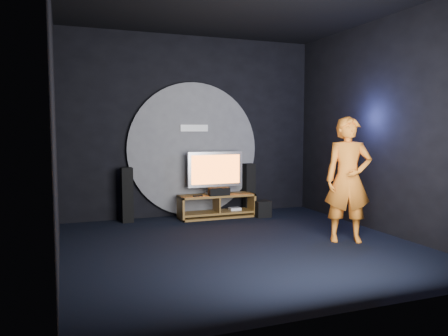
{
  "coord_description": "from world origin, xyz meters",
  "views": [
    {
      "loc": [
        -2.43,
        -5.77,
        1.7
      ],
      "look_at": [
        0.12,
        1.05,
        1.05
      ],
      "focal_mm": 35.0,
      "sensor_mm": 36.0,
      "label": 1
    }
  ],
  "objects_px": {
    "media_console": "(217,207)",
    "tv": "(215,171)",
    "tower_speaker_left": "(127,195)",
    "tower_speaker_right": "(249,188)",
    "player": "(348,180)",
    "subwoofer": "(262,209)"
  },
  "relations": [
    {
      "from": "media_console",
      "to": "tv",
      "type": "xyz_separation_m",
      "value": [
        -0.01,
        0.07,
        0.7
      ]
    },
    {
      "from": "tower_speaker_left",
      "to": "tower_speaker_right",
      "type": "bearing_deg",
      "value": 0.98
    },
    {
      "from": "tower_speaker_right",
      "to": "media_console",
      "type": "bearing_deg",
      "value": -163.5
    },
    {
      "from": "media_console",
      "to": "player",
      "type": "height_order",
      "value": "player"
    },
    {
      "from": "tower_speaker_left",
      "to": "subwoofer",
      "type": "xyz_separation_m",
      "value": [
        2.52,
        -0.43,
        -0.34
      ]
    },
    {
      "from": "tower_speaker_right",
      "to": "player",
      "type": "distance_m",
      "value": 2.69
    },
    {
      "from": "media_console",
      "to": "tv",
      "type": "relative_size",
      "value": 1.34
    },
    {
      "from": "subwoofer",
      "to": "player",
      "type": "height_order",
      "value": "player"
    },
    {
      "from": "media_console",
      "to": "subwoofer",
      "type": "relative_size",
      "value": 4.64
    },
    {
      "from": "media_console",
      "to": "player",
      "type": "bearing_deg",
      "value": -62.25
    },
    {
      "from": "player",
      "to": "tower_speaker_left",
      "type": "bearing_deg",
      "value": 162.8
    },
    {
      "from": "tower_speaker_right",
      "to": "tower_speaker_left",
      "type": "bearing_deg",
      "value": -179.02
    },
    {
      "from": "tv",
      "to": "tower_speaker_right",
      "type": "xyz_separation_m",
      "value": [
        0.78,
        0.16,
        -0.4
      ]
    },
    {
      "from": "tv",
      "to": "tower_speaker_right",
      "type": "distance_m",
      "value": 0.89
    },
    {
      "from": "tower_speaker_left",
      "to": "player",
      "type": "distance_m",
      "value": 3.92
    },
    {
      "from": "tower_speaker_right",
      "to": "player",
      "type": "xyz_separation_m",
      "value": [
        0.48,
        -2.61,
        0.44
      ]
    },
    {
      "from": "media_console",
      "to": "tv",
      "type": "height_order",
      "value": "tv"
    },
    {
      "from": "tower_speaker_right",
      "to": "subwoofer",
      "type": "relative_size",
      "value": 3.17
    },
    {
      "from": "media_console",
      "to": "player",
      "type": "xyz_separation_m",
      "value": [
        1.25,
        -2.38,
        0.75
      ]
    },
    {
      "from": "tower_speaker_right",
      "to": "subwoofer",
      "type": "distance_m",
      "value": 0.59
    },
    {
      "from": "tower_speaker_left",
      "to": "tower_speaker_right",
      "type": "xyz_separation_m",
      "value": [
        2.45,
        0.04,
        0.0
      ]
    },
    {
      "from": "media_console",
      "to": "subwoofer",
      "type": "distance_m",
      "value": 0.88
    }
  ]
}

